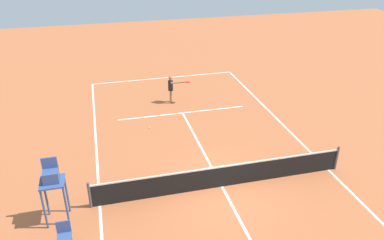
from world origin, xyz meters
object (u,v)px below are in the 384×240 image
Objects in this scene: tennis_ball at (149,128)px; courtside_chair_near at (64,235)px; umpire_chair at (52,181)px; player_serving at (172,87)px.

tennis_ball is 0.07× the size of courtside_chair_near.
courtside_chair_near reaches higher than tennis_ball.
umpire_chair is 2.54× the size of courtside_chair_near.
player_serving is 3.46m from tennis_ball.
player_serving is 1.70× the size of courtside_chair_near.
courtside_chair_near is (5.51, 10.18, -0.42)m from player_serving.
courtside_chair_near is at bearing -21.57° from player_serving.
tennis_ball is 7.33m from umpire_chair.
player_serving is at bearing -123.60° from umpire_chair.
tennis_ball is at bearing -117.10° from courtside_chair_near.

